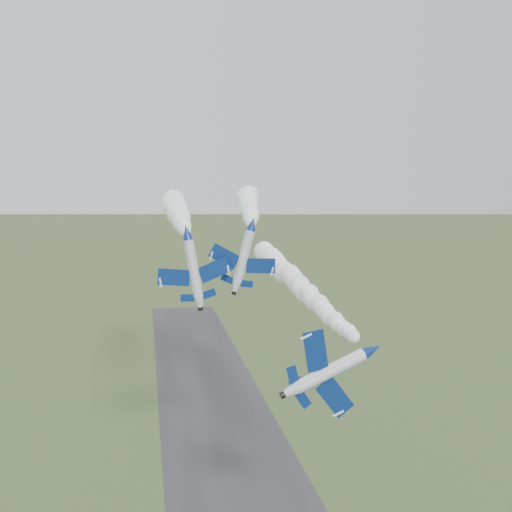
# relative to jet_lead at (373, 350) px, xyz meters

# --- Properties ---
(runway) EXTENTS (24.00, 260.00, 0.04)m
(runway) POSITION_rel_jet_lead_xyz_m (-13.53, 32.32, -28.38)
(runway) COLOR #2E2E31
(runway) RESTS_ON ground
(jet_lead) EXTENTS (4.91, 14.06, 10.74)m
(jet_lead) POSITION_rel_jet_lead_xyz_m (0.00, 0.00, 0.00)
(jet_lead) COLOR white
(smoke_trail_jet_lead) EXTENTS (6.18, 59.21, 4.61)m
(smoke_trail_jet_lead) POSITION_rel_jet_lead_xyz_m (-0.62, 33.49, 2.61)
(smoke_trail_jet_lead) COLOR white
(jet_pair_left) EXTENTS (10.66, 12.98, 3.49)m
(jet_pair_left) POSITION_rel_jet_lead_xyz_m (-21.52, 18.36, 13.60)
(jet_pair_left) COLOR white
(smoke_trail_jet_pair_left) EXTENTS (6.98, 56.91, 5.62)m
(smoke_trail_jet_pair_left) POSITION_rel_jet_lead_xyz_m (-21.03, 49.72, 15.04)
(smoke_trail_jet_pair_left) COLOR white
(jet_pair_right) EXTENTS (9.99, 12.20, 3.72)m
(jet_pair_right) POSITION_rel_jet_lead_xyz_m (-11.67, 18.90, 14.66)
(jet_pair_right) COLOR white
(smoke_trail_jet_pair_right) EXTENTS (12.77, 51.28, 4.66)m
(smoke_trail_jet_pair_right) POSITION_rel_jet_lead_xyz_m (-7.07, 47.21, 16.42)
(smoke_trail_jet_pair_right) COLOR white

